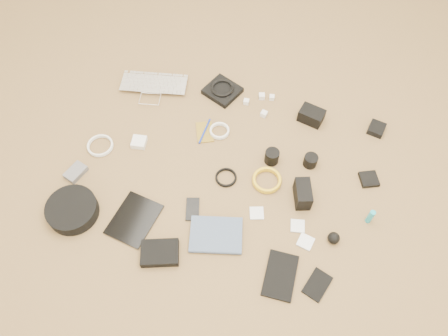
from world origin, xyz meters
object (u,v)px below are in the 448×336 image
(tablet, at_px, (134,219))
(paperback, at_px, (215,254))
(dslr_camera, at_px, (311,116))
(headphone_case, at_px, (72,210))
(laptop, at_px, (152,91))
(phone, at_px, (193,209))

(tablet, height_order, paperback, paperback)
(dslr_camera, xyz_separation_m, headphone_case, (-0.91, -0.84, -0.00))
(laptop, distance_m, tablet, 0.75)
(paperback, bearing_deg, phone, 28.52)
(dslr_camera, height_order, tablet, dslr_camera)
(headphone_case, relative_size, paperback, 1.01)
(tablet, bearing_deg, paperback, 1.05)
(dslr_camera, bearing_deg, laptop, -162.92)
(phone, xyz_separation_m, paperback, (0.16, -0.17, 0.01))
(laptop, bearing_deg, paperback, -63.60)
(laptop, bearing_deg, dslr_camera, -6.78)
(phone, relative_size, paperback, 0.50)
(tablet, xyz_separation_m, headphone_case, (-0.27, -0.05, 0.03))
(dslr_camera, bearing_deg, phone, -109.30)
(dslr_camera, bearing_deg, paperback, -94.12)
(tablet, relative_size, headphone_case, 1.02)
(laptop, height_order, tablet, laptop)
(phone, relative_size, headphone_case, 0.50)
(laptop, xyz_separation_m, phone, (0.44, -0.59, -0.01))
(dslr_camera, distance_m, headphone_case, 1.24)
(dslr_camera, distance_m, paperback, 0.87)
(tablet, bearing_deg, phone, 36.21)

